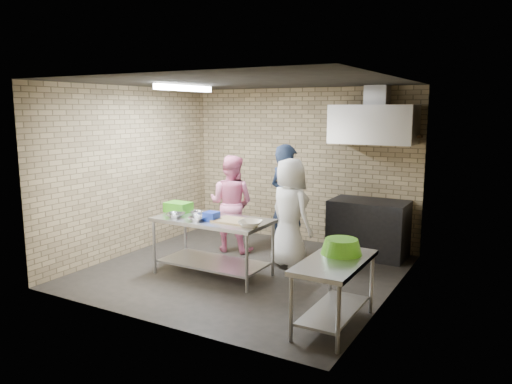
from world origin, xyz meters
TOP-DOWN VIEW (x-y plane):
  - floor at (0.00, 0.00)m, footprint 4.20×4.20m
  - ceiling at (0.00, 0.00)m, footprint 4.20×4.20m
  - back_wall at (0.00, 2.00)m, footprint 4.20×0.06m
  - front_wall at (0.00, -2.00)m, footprint 4.20×0.06m
  - left_wall at (-2.10, 0.00)m, footprint 0.06×4.00m
  - right_wall at (2.10, 0.00)m, footprint 0.06×4.00m
  - prep_table at (-0.30, -0.34)m, footprint 1.64×0.82m
  - side_counter at (1.80, -1.10)m, footprint 0.60×1.20m
  - stove at (1.35, 1.65)m, footprint 1.20×0.70m
  - range_hood at (1.35, 1.70)m, footprint 1.30×0.60m
  - hood_duct at (1.35, 1.85)m, footprint 0.35×0.30m
  - wall_shelf at (1.65, 1.89)m, footprint 0.80×0.20m
  - fluorescent_fixture at (-1.00, 0.00)m, footprint 0.10×1.25m
  - green_crate at (-1.00, -0.22)m, footprint 0.36×0.27m
  - blue_tub at (-0.25, -0.44)m, footprint 0.18×0.18m
  - cutting_board at (0.05, -0.36)m, footprint 0.50×0.38m
  - mixing_bowl_a at (-0.80, -0.54)m, footprint 0.30×0.30m
  - mixing_bowl_b at (-0.60, -0.29)m, footprint 0.23×0.23m
  - mixing_bowl_c at (-0.40, -0.56)m, footprint 0.28×0.28m
  - ceramic_bowl at (0.40, -0.49)m, footprint 0.37×0.37m
  - green_basin at (1.78, -0.85)m, footprint 0.46×0.46m
  - bottle_red at (1.40, 1.89)m, footprint 0.07×0.07m
  - bottle_green at (1.80, 1.89)m, footprint 0.06×0.06m
  - man_navy at (0.25, 0.91)m, footprint 0.77×0.64m
  - woman_pink at (-0.72, 0.82)m, footprint 0.84×0.69m
  - woman_white at (0.48, 0.56)m, footprint 0.94×0.82m

SIDE VIEW (x-z plane):
  - floor at x=0.00m, z-range 0.00..0.00m
  - side_counter at x=1.80m, z-range 0.00..0.75m
  - prep_table at x=-0.30m, z-range 0.00..0.82m
  - stove at x=1.35m, z-range 0.00..0.90m
  - woman_pink at x=-0.72m, z-range 0.00..1.60m
  - woman_white at x=0.48m, z-range 0.00..1.63m
  - cutting_board at x=0.05m, z-range 0.82..0.85m
  - green_basin at x=1.78m, z-range 0.75..0.92m
  - mixing_bowl_c at x=-0.40m, z-range 0.82..0.88m
  - mixing_bowl_b at x=-0.60m, z-range 0.82..0.88m
  - mixing_bowl_a at x=-0.80m, z-range 0.82..0.88m
  - ceramic_bowl at x=0.40m, z-range 0.82..0.90m
  - blue_tub at x=-0.25m, z-range 0.82..0.94m
  - green_crate at x=-1.00m, z-range 0.82..0.96m
  - man_navy at x=0.25m, z-range 0.00..1.81m
  - back_wall at x=0.00m, z-range 0.00..2.70m
  - front_wall at x=0.00m, z-range 0.00..2.70m
  - left_wall at x=-2.10m, z-range 0.00..2.70m
  - right_wall at x=2.10m, z-range 0.00..2.70m
  - wall_shelf at x=1.65m, z-range 1.90..1.94m
  - bottle_green at x=1.80m, z-range 1.94..2.09m
  - bottle_red at x=1.40m, z-range 1.94..2.12m
  - range_hood at x=1.35m, z-range 1.80..2.40m
  - hood_duct at x=1.35m, z-range 2.40..2.70m
  - fluorescent_fixture at x=-1.00m, z-range 2.60..2.68m
  - ceiling at x=0.00m, z-range 2.70..2.70m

